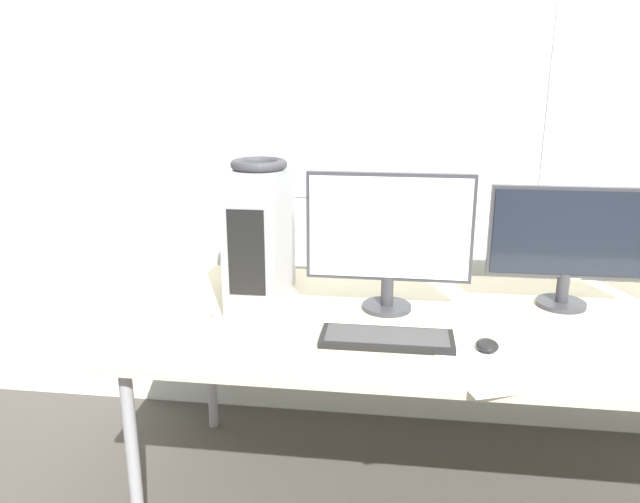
{
  "coord_description": "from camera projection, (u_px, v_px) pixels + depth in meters",
  "views": [
    {
      "loc": [
        -0.36,
        -1.47,
        1.51
      ],
      "look_at": [
        -0.62,
        0.47,
        0.93
      ],
      "focal_mm": 35.0,
      "sensor_mm": 36.0,
      "label": 1
    }
  ],
  "objects": [
    {
      "name": "wall_back",
      "position": [
        498.0,
        111.0,
        2.42
      ],
      "size": [
        8.0,
        0.07,
        2.7
      ],
      "color": "silver",
      "rests_on": "ground_plane"
    },
    {
      "name": "desk",
      "position": [
        508.0,
        333.0,
        2.04
      ],
      "size": [
        2.44,
        0.94,
        0.72
      ],
      "color": "beige",
      "rests_on": "ground_plane"
    },
    {
      "name": "pc_tower",
      "position": [
        261.0,
        236.0,
        2.17
      ],
      "size": [
        0.17,
        0.42,
        0.47
      ],
      "color": "#9E9EA3",
      "rests_on": "desk"
    },
    {
      "name": "headphones",
      "position": [
        259.0,
        164.0,
        2.1
      ],
      "size": [
        0.19,
        0.19,
        0.03
      ],
      "color": "#333338",
      "rests_on": "pc_tower"
    },
    {
      "name": "monitor_main",
      "position": [
        389.0,
        234.0,
        2.06
      ],
      "size": [
        0.55,
        0.17,
        0.47
      ],
      "color": "#333338",
      "rests_on": "desk"
    },
    {
      "name": "monitor_right_near",
      "position": [
        568.0,
        240.0,
        2.1
      ],
      "size": [
        0.53,
        0.17,
        0.42
      ],
      "color": "#333338",
      "rests_on": "desk"
    },
    {
      "name": "keyboard",
      "position": [
        387.0,
        338.0,
        1.88
      ],
      "size": [
        0.4,
        0.15,
        0.02
      ],
      "color": "black",
      "rests_on": "desk"
    },
    {
      "name": "mouse",
      "position": [
        487.0,
        345.0,
        1.82
      ],
      "size": [
        0.07,
        0.09,
        0.03
      ],
      "color": "black",
      "rests_on": "desk"
    },
    {
      "name": "cell_phone",
      "position": [
        199.0,
        319.0,
        2.04
      ],
      "size": [
        0.07,
        0.13,
        0.01
      ],
      "rotation": [
        0.0,
        0.0,
        -0.01
      ],
      "color": "#99999E",
      "rests_on": "desk"
    },
    {
      "name": "paper_sheet_left",
      "position": [
        486.0,
        369.0,
        1.71
      ],
      "size": [
        0.3,
        0.35,
        0.0
      ],
      "rotation": [
        0.0,
        0.0,
        0.36
      ],
      "color": "white",
      "rests_on": "desk"
    }
  ]
}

